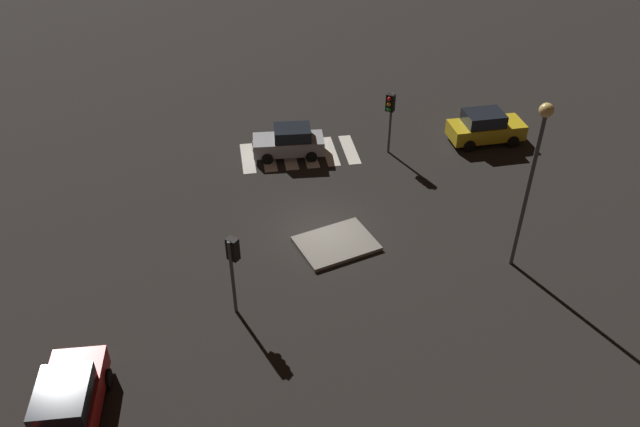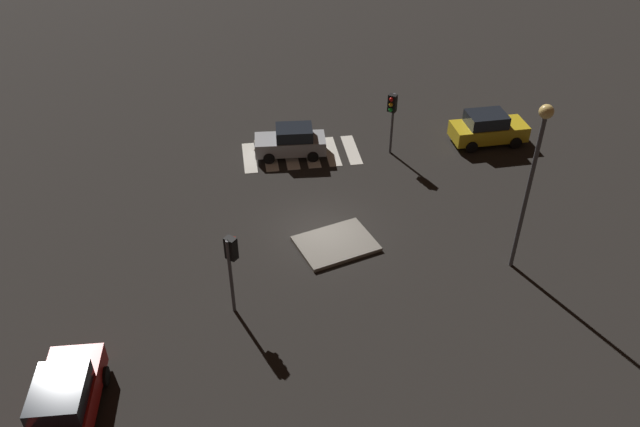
{
  "view_description": "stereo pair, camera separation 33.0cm",
  "coord_description": "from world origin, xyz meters",
  "px_view_note": "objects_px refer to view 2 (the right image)",
  "views": [
    {
      "loc": [
        3.89,
        23.37,
        18.44
      ],
      "look_at": [
        0.0,
        0.0,
        1.0
      ],
      "focal_mm": 35.77,
      "sensor_mm": 36.0,
      "label": 1
    },
    {
      "loc": [
        3.56,
        23.42,
        18.44
      ],
      "look_at": [
        0.0,
        0.0,
        1.0
      ],
      "focal_mm": 35.77,
      "sensor_mm": 36.0,
      "label": 2
    }
  ],
  "objects_px": {
    "street_lamp": "(535,162)",
    "car_red": "(65,401)",
    "traffic_light_north": "(231,257)",
    "traffic_light_south": "(392,110)",
    "car_yellow": "(488,128)",
    "traffic_island": "(336,244)",
    "car_silver": "(291,142)"
  },
  "relations": [
    {
      "from": "street_lamp",
      "to": "car_red",
      "type": "bearing_deg",
      "value": 16.56
    },
    {
      "from": "traffic_light_north",
      "to": "traffic_light_south",
      "type": "xyz_separation_m",
      "value": [
        -8.98,
        -10.91,
        0.01
      ]
    },
    {
      "from": "traffic_light_north",
      "to": "street_lamp",
      "type": "xyz_separation_m",
      "value": [
        -12.04,
        -0.87,
        2.56
      ]
    },
    {
      "from": "car_yellow",
      "to": "traffic_light_north",
      "type": "distance_m",
      "value": 18.71
    },
    {
      "from": "traffic_island",
      "to": "traffic_light_south",
      "type": "bearing_deg",
      "value": -119.77
    },
    {
      "from": "traffic_light_south",
      "to": "car_yellow",
      "type": "bearing_deg",
      "value": 131.44
    },
    {
      "from": "traffic_island",
      "to": "car_yellow",
      "type": "relative_size",
      "value": 0.93
    },
    {
      "from": "traffic_island",
      "to": "traffic_light_north",
      "type": "distance_m",
      "value": 6.33
    },
    {
      "from": "traffic_light_north",
      "to": "traffic_light_south",
      "type": "height_order",
      "value": "traffic_light_south"
    },
    {
      "from": "traffic_island",
      "to": "traffic_light_south",
      "type": "distance_m",
      "value": 9.09
    },
    {
      "from": "car_yellow",
      "to": "car_red",
      "type": "xyz_separation_m",
      "value": [
        20.6,
        15.75,
        0.03
      ]
    },
    {
      "from": "car_yellow",
      "to": "traffic_island",
      "type": "bearing_deg",
      "value": -143.54
    },
    {
      "from": "traffic_island",
      "to": "car_silver",
      "type": "height_order",
      "value": "car_silver"
    },
    {
      "from": "traffic_light_north",
      "to": "traffic_light_south",
      "type": "bearing_deg",
      "value": 2.58
    },
    {
      "from": "car_red",
      "to": "traffic_light_north",
      "type": "xyz_separation_m",
      "value": [
        -5.8,
        -4.44,
        1.79
      ]
    },
    {
      "from": "traffic_light_north",
      "to": "traffic_island",
      "type": "bearing_deg",
      "value": -12.16
    },
    {
      "from": "car_yellow",
      "to": "car_red",
      "type": "distance_m",
      "value": 25.93
    },
    {
      "from": "car_red",
      "to": "traffic_light_south",
      "type": "distance_m",
      "value": 21.39
    },
    {
      "from": "traffic_island",
      "to": "car_silver",
      "type": "relative_size",
      "value": 1.0
    },
    {
      "from": "traffic_light_south",
      "to": "street_lamp",
      "type": "xyz_separation_m",
      "value": [
        -3.06,
        10.04,
        2.56
      ]
    },
    {
      "from": "traffic_island",
      "to": "traffic_light_north",
      "type": "relative_size",
      "value": 1.12
    },
    {
      "from": "car_red",
      "to": "street_lamp",
      "type": "distance_m",
      "value": 19.12
    },
    {
      "from": "car_yellow",
      "to": "street_lamp",
      "type": "xyz_separation_m",
      "value": [
        2.75,
        10.45,
        4.38
      ]
    },
    {
      "from": "car_silver",
      "to": "traffic_island",
      "type": "bearing_deg",
      "value": 101.48
    },
    {
      "from": "traffic_island",
      "to": "car_red",
      "type": "relative_size",
      "value": 0.9
    },
    {
      "from": "traffic_light_south",
      "to": "traffic_island",
      "type": "bearing_deg",
      "value": 7.7
    },
    {
      "from": "traffic_island",
      "to": "car_silver",
      "type": "xyz_separation_m",
      "value": [
        1.09,
        -8.27,
        0.75
      ]
    },
    {
      "from": "car_silver",
      "to": "traffic_light_south",
      "type": "relative_size",
      "value": 1.11
    },
    {
      "from": "traffic_light_north",
      "to": "street_lamp",
      "type": "height_order",
      "value": "street_lamp"
    },
    {
      "from": "car_red",
      "to": "traffic_island",
      "type": "bearing_deg",
      "value": -50.44
    },
    {
      "from": "car_red",
      "to": "traffic_light_south",
      "type": "bearing_deg",
      "value": -41.07
    },
    {
      "from": "traffic_island",
      "to": "car_silver",
      "type": "distance_m",
      "value": 8.38
    }
  ]
}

